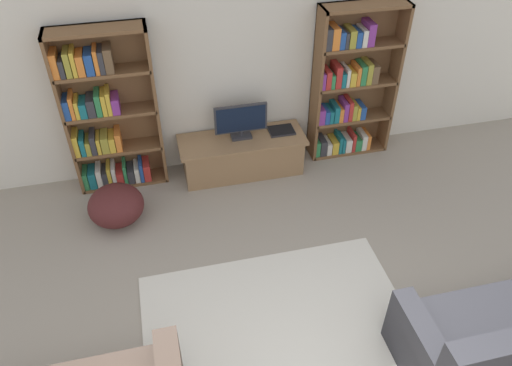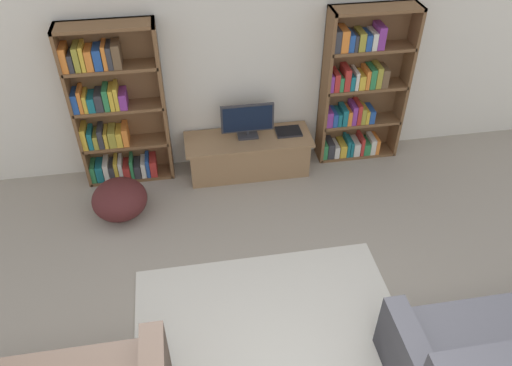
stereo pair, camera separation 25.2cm
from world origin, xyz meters
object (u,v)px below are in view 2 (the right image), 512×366
Objects in this scene: bookshelf_left at (115,111)px; laptop at (288,131)px; bookshelf_right at (359,90)px; television at (247,120)px; beanbag_ottoman at (120,199)px; tv_stand at (248,154)px.

bookshelf_left reaches higher than laptop.
bookshelf_left is 1.00× the size of bookshelf_right.
bookshelf_left is 3.08× the size of television.
bookshelf_left is at bearing 87.31° from beanbag_ottoman.
television is 2.03× the size of laptop.
beanbag_ottoman is at bearing -158.82° from television.
beanbag_ottoman is at bearing -163.58° from laptop.
tv_stand is 2.43× the size of television.
beanbag_ottoman is (-1.51, -0.55, -0.03)m from tv_stand.
bookshelf_right is at bearing 6.55° from tv_stand.
beanbag_ottoman is at bearing -160.07° from tv_stand.
tv_stand is at bearing -6.04° from bookshelf_left.
television is at bearing -179.37° from laptop.
television is at bearing 90.00° from tv_stand.
tv_stand is 0.55m from laptop.
beanbag_ottoman is at bearing -92.69° from bookshelf_left.
bookshelf_right is at bearing 4.98° from television.
bookshelf_right reaches higher than tv_stand.
bookshelf_left is at bearing 179.99° from bookshelf_right.
bookshelf_left reaches higher than tv_stand.
tv_stand is at bearing 19.93° from beanbag_ottoman.
laptop is 2.10m from beanbag_ottoman.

